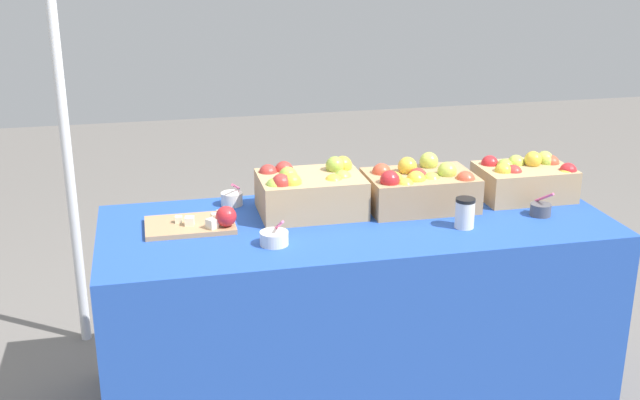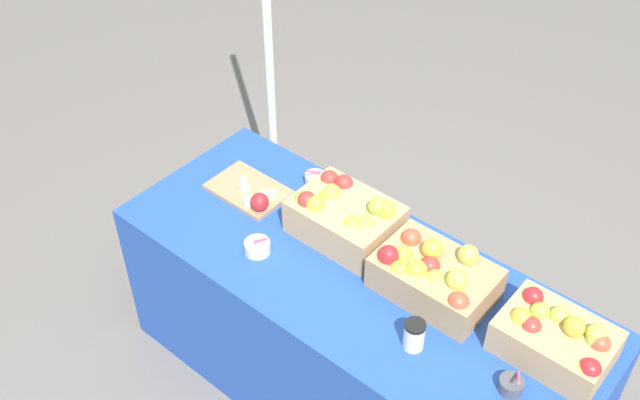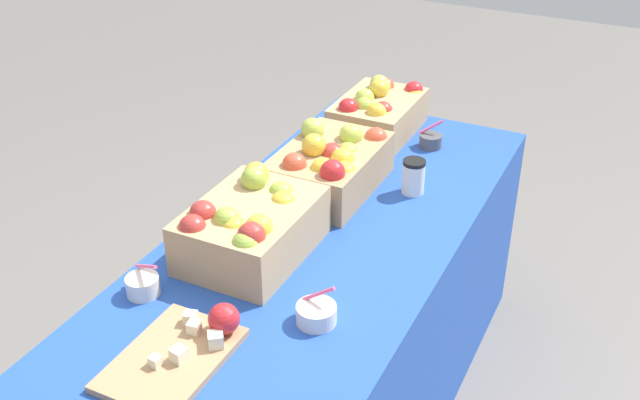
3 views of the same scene
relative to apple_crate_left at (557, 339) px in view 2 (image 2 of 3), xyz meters
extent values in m
plane|color=slate|center=(-0.74, -0.12, -0.82)|extent=(10.00, 10.00, 0.00)
cube|color=#234CAD|center=(-0.74, -0.12, -0.45)|extent=(1.90, 0.76, 0.74)
cube|color=tan|center=(-0.01, 0.00, -0.02)|extent=(0.36, 0.26, 0.13)
sphere|color=red|center=(-0.13, 0.06, 0.05)|extent=(0.07, 0.07, 0.07)
sphere|color=#B2332D|center=(-0.08, -0.05, 0.04)|extent=(0.07, 0.07, 0.07)
sphere|color=gold|center=(-0.12, -0.04, 0.05)|extent=(0.07, 0.07, 0.07)
sphere|color=#99B742|center=(0.11, 0.03, 0.05)|extent=(0.07, 0.07, 0.07)
sphere|color=#B2C64C|center=(0.10, 0.04, 0.06)|extent=(0.07, 0.07, 0.07)
sphere|color=#99B742|center=(-0.08, 0.02, 0.05)|extent=(0.07, 0.07, 0.07)
sphere|color=gold|center=(0.03, 0.02, 0.07)|extent=(0.07, 0.07, 0.07)
sphere|color=#B2C64C|center=(-0.02, 0.05, 0.05)|extent=(0.07, 0.07, 0.07)
sphere|color=red|center=(0.14, -0.08, 0.04)|extent=(0.07, 0.07, 0.07)
sphere|color=#D14C33|center=(0.12, 0.03, 0.05)|extent=(0.07, 0.07, 0.07)
sphere|color=gold|center=(0.13, -0.09, 0.03)|extent=(0.07, 0.07, 0.07)
cube|color=tan|center=(-0.46, -0.02, -0.01)|extent=(0.41, 0.28, 0.13)
sphere|color=#B2C64C|center=(-0.39, 0.07, 0.08)|extent=(0.07, 0.07, 0.07)
sphere|color=gold|center=(-0.58, -0.05, 0.05)|extent=(0.07, 0.07, 0.07)
sphere|color=#D14C33|center=(-0.31, -0.11, 0.05)|extent=(0.07, 0.07, 0.07)
sphere|color=gold|center=(-0.50, -0.08, 0.05)|extent=(0.07, 0.07, 0.07)
sphere|color=red|center=(-0.61, -0.10, 0.07)|extent=(0.07, 0.07, 0.07)
sphere|color=gold|center=(-0.55, -0.11, 0.04)|extent=(0.07, 0.07, 0.07)
sphere|color=#D14C33|center=(-0.60, 0.03, 0.06)|extent=(0.07, 0.07, 0.07)
sphere|color=#B2332D|center=(-0.47, -0.04, 0.05)|extent=(0.07, 0.07, 0.07)
sphere|color=gold|center=(-0.50, 0.01, 0.08)|extent=(0.07, 0.07, 0.07)
sphere|color=#B2C64C|center=(-0.36, -0.05, 0.07)|extent=(0.07, 0.07, 0.07)
sphere|color=#99B742|center=(-0.43, -0.07, 0.04)|extent=(0.07, 0.07, 0.07)
cube|color=tan|center=(-0.89, 0.01, -0.01)|extent=(0.39, 0.29, 0.15)
sphere|color=#99B742|center=(-1.04, -0.07, 0.06)|extent=(0.07, 0.07, 0.07)
sphere|color=#99B742|center=(-0.77, -0.02, 0.05)|extent=(0.07, 0.07, 0.07)
sphere|color=#99B742|center=(-0.78, 0.06, 0.09)|extent=(0.07, 0.07, 0.07)
sphere|color=#B2332D|center=(-1.01, -0.07, 0.07)|extent=(0.07, 0.07, 0.07)
sphere|color=gold|center=(-0.97, -0.07, 0.07)|extent=(0.07, 0.07, 0.07)
sphere|color=#99B742|center=(-0.97, 0.03, 0.07)|extent=(0.07, 0.07, 0.07)
sphere|color=#B2332D|center=(-0.97, 0.10, 0.07)|extent=(0.07, 0.07, 0.07)
sphere|color=gold|center=(-0.81, -0.05, 0.05)|extent=(0.07, 0.07, 0.07)
sphere|color=#B2332D|center=(-1.04, 0.09, 0.06)|extent=(0.07, 0.07, 0.07)
sphere|color=gold|center=(-0.74, 0.07, 0.08)|extent=(0.07, 0.07, 0.07)
sphere|color=gold|center=(-0.98, 0.01, 0.05)|extent=(0.07, 0.07, 0.07)
cube|color=tan|center=(-1.35, -0.05, -0.07)|extent=(0.32, 0.22, 0.02)
sphere|color=red|center=(-1.22, -0.12, -0.02)|extent=(0.08, 0.08, 0.08)
cube|color=beige|center=(-1.26, -0.05, -0.05)|extent=(0.03, 0.03, 0.03)
cube|color=beige|center=(-1.28, -0.12, -0.04)|extent=(0.05, 0.05, 0.04)
cube|color=beige|center=(-1.23, -0.03, -0.05)|extent=(0.04, 0.04, 0.03)
cube|color=beige|center=(-1.35, -0.08, -0.05)|extent=(0.04, 0.04, 0.03)
cube|color=beige|center=(-1.39, -0.04, -0.05)|extent=(0.03, 0.03, 0.02)
cylinder|color=silver|center=(-1.17, 0.16, -0.05)|extent=(0.09, 0.09, 0.05)
cylinder|color=#EA598C|center=(-1.16, 0.16, 0.00)|extent=(0.05, 0.10, 0.05)
cylinder|color=silver|center=(-1.08, -0.28, -0.06)|extent=(0.10, 0.10, 0.05)
cylinder|color=#EA598C|center=(-1.06, -0.28, -0.01)|extent=(0.02, 0.08, 0.06)
cylinder|color=#4C4C51|center=(-0.04, -0.21, -0.06)|extent=(0.08, 0.08, 0.05)
cylinder|color=#EA598C|center=(-0.02, -0.21, -0.01)|extent=(0.04, 0.08, 0.06)
cylinder|color=silver|center=(-0.37, -0.27, -0.03)|extent=(0.07, 0.07, 0.10)
cylinder|color=black|center=(-0.37, -0.27, 0.03)|extent=(0.07, 0.07, 0.01)
cylinder|color=white|center=(-1.82, 0.58, 0.20)|extent=(0.04, 0.04, 2.05)
camera|label=1|loc=(-1.48, -2.81, 0.97)|focal=44.71mm
camera|label=2|loc=(0.40, -1.66, 1.92)|focal=41.85mm
camera|label=3|loc=(-2.38, -0.93, 1.11)|focal=42.94mm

